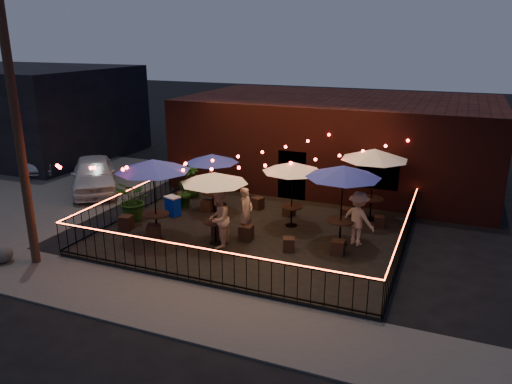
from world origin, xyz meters
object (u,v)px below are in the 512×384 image
(utility_pole, at_px, (18,135))
(cafe_table_4, at_px, (343,173))
(cooler, at_px, (173,206))
(cafe_table_3, at_px, (292,168))
(cafe_table_2, at_px, (214,179))
(cafe_table_0, at_px, (153,166))
(cafe_table_1, at_px, (212,159))
(boulder, at_px, (1,254))
(cafe_table_5, at_px, (374,155))

(utility_pole, distance_m, cafe_table_4, 9.72)
(cafe_table_4, bearing_deg, cooler, 177.40)
(utility_pole, height_order, cafe_table_3, utility_pole)
(cafe_table_2, bearing_deg, cafe_table_3, 53.41)
(utility_pole, height_order, cooler, utility_pole)
(utility_pole, xyz_separation_m, cafe_table_0, (2.52, 2.87, -1.35))
(cafe_table_0, bearing_deg, cafe_table_3, 35.89)
(cafe_table_0, xyz_separation_m, cafe_table_4, (5.88, 1.81, -0.05))
(cafe_table_0, distance_m, cafe_table_3, 4.78)
(cafe_table_0, xyz_separation_m, cafe_table_3, (3.87, 2.80, -0.34))
(cafe_table_0, distance_m, cafe_table_1, 3.25)
(cafe_table_4, relative_size, boulder, 3.75)
(cafe_table_3, xyz_separation_m, cafe_table_4, (2.01, -0.99, 0.28))
(boulder, bearing_deg, cafe_table_1, 58.48)
(cafe_table_5, height_order, boulder, cafe_table_5)
(boulder, bearing_deg, cafe_table_4, 28.64)
(utility_pole, distance_m, cafe_table_0, 4.05)
(cafe_table_0, xyz_separation_m, cafe_table_1, (0.51, 3.18, -0.42))
(cafe_table_2, relative_size, cafe_table_3, 1.08)
(utility_pole, xyz_separation_m, cafe_table_3, (6.39, 5.67, -1.69))
(utility_pole, relative_size, cafe_table_5, 2.57)
(cafe_table_2, xyz_separation_m, cafe_table_3, (1.81, 2.44, -0.05))
(cooler, bearing_deg, boulder, -97.71)
(cafe_table_1, distance_m, cafe_table_3, 3.38)
(cafe_table_0, height_order, cafe_table_3, cafe_table_0)
(cafe_table_1, relative_size, cafe_table_3, 1.07)
(utility_pole, distance_m, cafe_table_3, 8.70)
(cafe_table_1, xyz_separation_m, boulder, (-3.97, -6.48, -1.91))
(boulder, bearing_deg, cafe_table_3, 39.73)
(cafe_table_2, bearing_deg, utility_pole, -144.80)
(cafe_table_1, bearing_deg, cafe_table_0, -99.08)
(cafe_table_1, bearing_deg, cafe_table_3, -6.56)
(cafe_table_3, xyz_separation_m, cafe_table_5, (2.52, 1.73, 0.30))
(cafe_table_0, relative_size, cafe_table_4, 0.90)
(utility_pole, relative_size, cafe_table_3, 3.20)
(cafe_table_0, height_order, boulder, cafe_table_0)
(utility_pole, xyz_separation_m, cafe_table_4, (8.40, 4.68, -1.40))
(cafe_table_2, height_order, cafe_table_3, cafe_table_2)
(cafe_table_2, relative_size, cafe_table_4, 0.89)
(utility_pole, bearing_deg, cafe_table_2, 35.20)
(cafe_table_2, height_order, cooler, cafe_table_2)
(utility_pole, xyz_separation_m, cafe_table_1, (3.03, 6.05, -1.78))
(cafe_table_5, bearing_deg, cafe_table_4, -100.52)
(cafe_table_1, bearing_deg, cafe_table_2, -61.37)
(cafe_table_5, bearing_deg, cafe_table_0, -144.64)
(utility_pole, bearing_deg, boulder, -155.73)
(cafe_table_4, height_order, cooler, cafe_table_4)
(cafe_table_2, distance_m, cafe_table_5, 6.02)
(cafe_table_0, distance_m, cafe_table_4, 6.15)
(utility_pole, xyz_separation_m, boulder, (-0.94, -0.43, -3.68))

